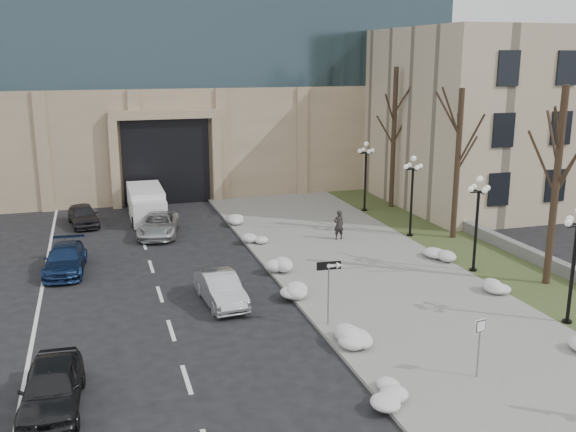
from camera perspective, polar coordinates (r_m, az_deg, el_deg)
name	(u,v)px	position (r m, az deg, el deg)	size (l,w,h in m)	color
sidewalk	(369,271)	(31.35, 7.21, -4.90)	(9.00, 40.00, 0.12)	gray
curb	(280,280)	(29.86, -0.73, -5.74)	(0.30, 40.00, 0.14)	gray
grass_strip	(485,259)	(34.45, 17.15, -3.70)	(4.00, 40.00, 0.10)	#3D4924
stone_wall	(496,240)	(37.04, 18.03, -2.05)	(0.50, 30.00, 0.70)	slate
classical_building	(522,114)	(51.46, 20.11, 8.54)	(22.00, 18.12, 12.00)	#BDAB8E
car_a	(52,387)	(20.69, -20.27, -14.08)	(1.70, 4.22, 1.44)	black
car_b	(221,289)	(27.28, -6.01, -6.46)	(1.39, 4.00, 1.32)	#AAACB2
car_c	(65,259)	(32.79, -19.19, -3.65)	(1.82, 4.47, 1.30)	navy
car_d	(158,225)	(38.02, -11.45, -0.76)	(2.15, 4.66, 1.29)	#B4B4B4
car_e	(83,215)	(41.42, -17.74, 0.08)	(1.56, 3.88, 1.32)	#29282D
pedestrian	(339,225)	(36.13, 4.52, -0.79)	(0.61, 0.40, 1.67)	black
box_truck	(147,204)	(42.17, -12.46, 1.04)	(2.19, 6.07, 1.92)	silver
one_way_sign	(333,273)	(24.39, 4.02, -5.09)	(0.99, 0.28, 2.66)	slate
keep_sign	(480,336)	(21.56, 16.68, -10.16)	(0.45, 0.13, 2.11)	slate
snow_clump_b	(388,393)	(20.25, 8.88, -15.32)	(1.10, 1.60, 0.36)	silver
snow_clump_c	(355,341)	(23.42, 5.97, -10.98)	(1.10, 1.60, 0.36)	silver
snow_clump_d	(299,291)	(27.93, 1.01, -6.66)	(1.10, 1.60, 0.36)	silver
snow_clump_e	(278,266)	(31.17, -0.87, -4.43)	(1.10, 1.60, 0.36)	silver
snow_clump_f	(257,240)	(35.46, -2.78, -2.15)	(1.10, 1.60, 0.36)	silver
snow_clump_g	(233,220)	(39.78, -4.89, -0.39)	(1.10, 1.60, 0.36)	silver
snow_clump_i	(499,288)	(29.68, 18.27, -6.13)	(1.10, 1.60, 0.36)	silver
snow_clump_j	(440,255)	(33.64, 13.37, -3.42)	(1.10, 1.60, 0.36)	silver
lamppost_a	(575,249)	(26.57, 24.16, -2.73)	(1.18, 1.18, 4.76)	black
lamppost_b	(477,211)	(31.54, 16.49, 0.44)	(1.18, 1.18, 4.76)	black
lamppost_c	(412,185)	(36.99, 10.99, 2.71)	(1.18, 1.18, 4.76)	black
lamppost_d	(366,167)	(42.73, 6.92, 4.37)	(1.18, 1.18, 4.76)	black
tree_near	(559,159)	(30.37, 22.92, 4.71)	(3.20, 3.20, 9.00)	black
tree_mid	(459,143)	(36.84, 14.94, 6.28)	(3.20, 3.20, 8.50)	black
tree_far	(394,118)	(43.71, 9.44, 8.57)	(3.20, 3.20, 9.50)	black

